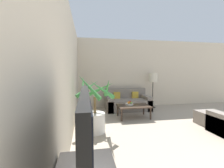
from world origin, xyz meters
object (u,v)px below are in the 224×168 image
at_px(apple_red, 130,102).
at_px(orange_fruit, 129,103).
at_px(floor_lamp, 153,79).
at_px(potted_palm, 95,112).
at_px(fruit_bowl, 129,104).
at_px(apple_green, 131,103).
at_px(sofa_loveseat, 127,103).
at_px(television, 86,146).
at_px(coffee_table, 134,107).
at_px(ottoman, 210,118).

height_order(apple_red, orange_fruit, apple_red).
height_order(floor_lamp, apple_red, floor_lamp).
relative_size(potted_palm, fruit_bowl, 5.60).
bearing_deg(potted_palm, apple_green, 39.50).
bearing_deg(apple_red, orange_fruit, -138.66).
distance_m(sofa_loveseat, orange_fruit, 0.99).
relative_size(television, orange_fruit, 13.34).
xyz_separation_m(coffee_table, ottoman, (1.82, -0.92, -0.15)).
bearing_deg(coffee_table, apple_red, 123.63).
bearing_deg(sofa_loveseat, coffee_table, -94.94).
height_order(coffee_table, ottoman, coffee_table).
height_order(coffee_table, apple_green, apple_green).
xyz_separation_m(sofa_loveseat, ottoman, (1.73, -1.92, -0.08)).
height_order(floor_lamp, orange_fruit, floor_lamp).
bearing_deg(apple_green, fruit_bowl, 129.13).
xyz_separation_m(television, apple_red, (1.36, 3.49, -0.45)).
bearing_deg(television, orange_fruit, 69.34).
bearing_deg(apple_red, television, -111.27).
relative_size(apple_green, orange_fruit, 0.92).
xyz_separation_m(potted_palm, orange_fruit, (1.09, 0.99, -0.01)).
xyz_separation_m(television, orange_fruit, (1.30, 3.44, -0.45)).
bearing_deg(orange_fruit, coffee_table, -22.42).
distance_m(coffee_table, apple_red, 0.19).
height_order(apple_green, ottoman, apple_green).
height_order(apple_red, ottoman, apple_red).
bearing_deg(television, floor_lamp, 60.17).
bearing_deg(ottoman, sofa_loveseat, 132.07).
xyz_separation_m(coffee_table, apple_red, (-0.08, 0.11, 0.13)).
distance_m(sofa_loveseat, apple_green, 0.99).
xyz_separation_m(television, potted_palm, (0.21, 2.45, -0.44)).
distance_m(potted_palm, fruit_bowl, 1.51).
bearing_deg(coffee_table, sofa_loveseat, 85.06).
bearing_deg(coffee_table, ottoman, -26.91).
height_order(sofa_loveseat, orange_fruit, sofa_loveseat).
xyz_separation_m(coffee_table, apple_green, (-0.06, 0.03, 0.13)).
height_order(floor_lamp, ottoman, floor_lamp).
distance_m(floor_lamp, coffee_table, 1.81).
xyz_separation_m(apple_red, ottoman, (1.89, -1.04, -0.29)).
distance_m(fruit_bowl, orange_fruit, 0.07).
distance_m(sofa_loveseat, ottoman, 2.58).
height_order(fruit_bowl, orange_fruit, orange_fruit).
bearing_deg(sofa_loveseat, ottoman, -47.93).
xyz_separation_m(floor_lamp, orange_fruit, (-1.30, -1.08, -0.66)).
xyz_separation_m(fruit_bowl, apple_red, (0.03, 0.02, 0.06)).
relative_size(potted_palm, floor_lamp, 0.99).
distance_m(potted_palm, apple_green, 1.51).
relative_size(apple_green, ottoman, 0.10).
height_order(potted_palm, apple_red, potted_palm).
relative_size(sofa_loveseat, ottoman, 2.52).
relative_size(television, coffee_table, 1.00).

